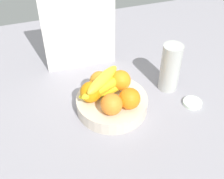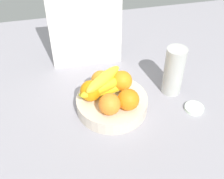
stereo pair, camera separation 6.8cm
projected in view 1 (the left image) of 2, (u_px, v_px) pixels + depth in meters
ground_plane at (106, 107)px, 106.69cm from camera, size 180.00×140.00×3.00cm
fruit_bowl at (112, 103)px, 102.64cm from camera, size 24.72×24.72×4.87cm
orange_front_left at (130, 99)px, 95.66cm from camera, size 7.18×7.18×7.18cm
orange_front_right at (121, 80)px, 102.66cm from camera, size 7.18×7.18×7.18cm
orange_center at (100, 81)px, 102.23cm from camera, size 7.18×7.18×7.18cm
orange_back_left at (91, 92)px, 98.03cm from camera, size 7.18×7.18×7.18cm
orange_back_right at (112, 104)px, 93.64cm from camera, size 7.18×7.18×7.18cm
banana_bunch at (102, 86)px, 99.43cm from camera, size 17.38×14.00×8.40cm
cutting_board at (79, 27)px, 111.37cm from camera, size 28.04×2.75×36.00cm
thermos_tumbler at (170, 68)px, 106.61cm from camera, size 7.23×7.23×18.69cm
jar_lid at (192, 103)px, 105.48cm from camera, size 6.76×6.76×1.12cm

